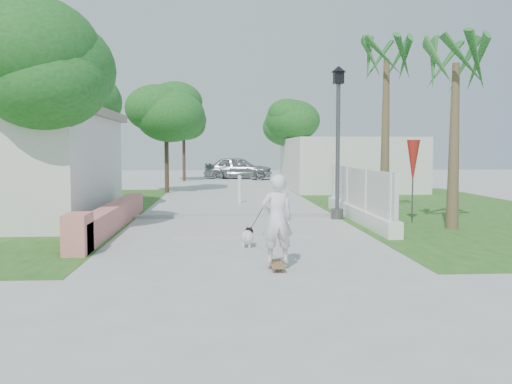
{
  "coord_description": "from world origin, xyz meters",
  "views": [
    {
      "loc": [
        -0.56,
        -10.93,
        2.04
      ],
      "look_at": [
        0.25,
        1.55,
        1.1
      ],
      "focal_mm": 40.0,
      "sensor_mm": 36.0,
      "label": 1
    }
  ],
  "objects": [
    {
      "name": "tree_left_near",
      "position": [
        -4.48,
        2.98,
        3.82
      ],
      "size": [
        3.6,
        3.6,
        5.28
      ],
      "color": "#4C3826",
      "rests_on": "ground"
    },
    {
      "name": "curb",
      "position": [
        0.0,
        6.0,
        0.05
      ],
      "size": [
        6.5,
        0.25,
        0.1
      ],
      "primitive_type": "cube",
      "color": "#999993",
      "rests_on": "ground"
    },
    {
      "name": "street_lamp",
      "position": [
        2.9,
        5.5,
        2.43
      ],
      "size": [
        0.44,
        0.44,
        4.44
      ],
      "color": "#59595E",
      "rests_on": "ground"
    },
    {
      "name": "tree_path_right",
      "position": [
        3.22,
        19.98,
        3.49
      ],
      "size": [
        3.0,
        3.0,
        4.79
      ],
      "color": "#4C3826",
      "rests_on": "ground"
    },
    {
      "name": "tree_path_far",
      "position": [
        -2.78,
        25.98,
        3.82
      ],
      "size": [
        3.2,
        3.2,
        5.17
      ],
      "color": "#4C3826",
      "rests_on": "ground"
    },
    {
      "name": "skateboarder",
      "position": [
        0.27,
        -0.76,
        0.77
      ],
      "size": [
        0.7,
        2.79,
        1.62
      ],
      "rotation": [
        0.0,
        0.0,
        3.28
      ],
      "color": "olive",
      "rests_on": "ground"
    },
    {
      "name": "patio_umbrella",
      "position": [
        4.8,
        4.5,
        1.69
      ],
      "size": [
        0.36,
        0.36,
        2.3
      ],
      "color": "#59595E",
      "rests_on": "ground"
    },
    {
      "name": "building_right",
      "position": [
        6.0,
        18.0,
        1.3
      ],
      "size": [
        6.0,
        8.0,
        2.6
      ],
      "primitive_type": "cube",
      "color": "silver",
      "rests_on": "ground"
    },
    {
      "name": "ground",
      "position": [
        0.0,
        0.0,
        0.0
      ],
      "size": [
        90.0,
        90.0,
        0.0
      ],
      "primitive_type": "plane",
      "color": "#B7B7B2",
      "rests_on": "ground"
    },
    {
      "name": "grass_right",
      "position": [
        7.0,
        8.0,
        0.01
      ],
      "size": [
        8.0,
        20.0,
        0.01
      ],
      "primitive_type": "cube",
      "color": "#22571B",
      "rests_on": "ground"
    },
    {
      "name": "palm_far",
      "position": [
        4.6,
        6.5,
        4.48
      ],
      "size": [
        1.8,
        1.8,
        5.3
      ],
      "color": "brown",
      "rests_on": "ground"
    },
    {
      "name": "pink_wall",
      "position": [
        -3.3,
        3.55,
        0.31
      ],
      "size": [
        0.45,
        8.2,
        0.8
      ],
      "color": "#E58875",
      "rests_on": "ground"
    },
    {
      "name": "dog",
      "position": [
        0.03,
        0.83,
        0.23
      ],
      "size": [
        0.36,
        0.6,
        0.42
      ],
      "rotation": [
        0.0,
        0.0,
        -0.22
      ],
      "color": "silver",
      "rests_on": "ground"
    },
    {
      "name": "tree_path_left",
      "position": [
        -2.98,
        15.98,
        3.82
      ],
      "size": [
        3.4,
        3.4,
        5.23
      ],
      "color": "#4C3826",
      "rests_on": "ground"
    },
    {
      "name": "path_strip",
      "position": [
        0.0,
        20.0,
        0.03
      ],
      "size": [
        3.2,
        36.0,
        0.06
      ],
      "primitive_type": "cube",
      "color": "#B7B7B2",
      "rests_on": "ground"
    },
    {
      "name": "tree_left_mid",
      "position": [
        -5.48,
        8.48,
        3.5
      ],
      "size": [
        3.2,
        3.2,
        4.85
      ],
      "color": "#4C3826",
      "rests_on": "ground"
    },
    {
      "name": "parked_car",
      "position": [
        0.76,
        27.66,
        0.78
      ],
      "size": [
        4.8,
        2.55,
        1.56
      ],
      "primitive_type": "imported",
      "rotation": [
        0.0,
        0.0,
        1.41
      ],
      "color": "#A8ABB0",
      "rests_on": "ground"
    },
    {
      "name": "palm_near",
      "position": [
        5.4,
        3.2,
        3.95
      ],
      "size": [
        1.8,
        1.8,
        4.7
      ],
      "color": "brown",
      "rests_on": "ground"
    },
    {
      "name": "grass_left",
      "position": [
        -7.0,
        8.0,
        0.01
      ],
      "size": [
        8.0,
        20.0,
        0.01
      ],
      "primitive_type": "cube",
      "color": "#22571B",
      "rests_on": "ground"
    },
    {
      "name": "bollard",
      "position": [
        0.2,
        10.0,
        0.58
      ],
      "size": [
        0.14,
        0.14,
        1.09
      ],
      "color": "white",
      "rests_on": "ground"
    },
    {
      "name": "lattice_fence",
      "position": [
        3.4,
        5.0,
        0.54
      ],
      "size": [
        0.35,
        7.0,
        1.5
      ],
      "color": "white",
      "rests_on": "ground"
    }
  ]
}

